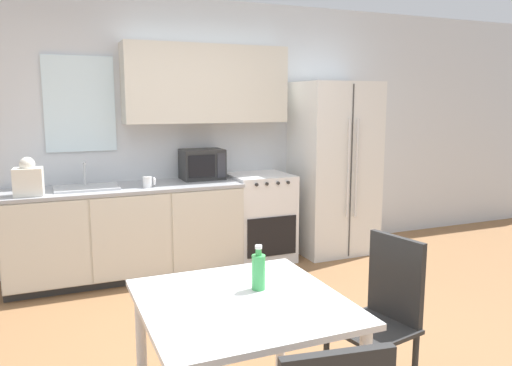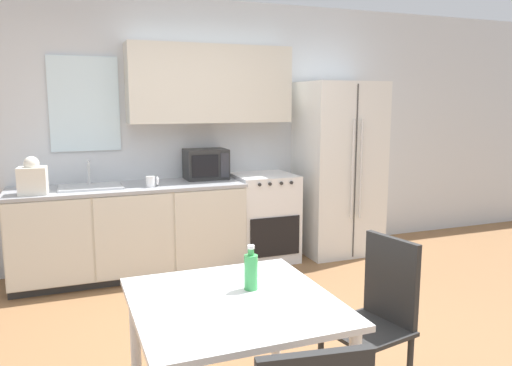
# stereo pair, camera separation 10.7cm
# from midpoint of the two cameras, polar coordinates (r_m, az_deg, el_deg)

# --- Properties ---
(ground_plane) EXTENTS (12.00, 12.00, 0.00)m
(ground_plane) POSITION_cam_midpoint_polar(r_m,az_deg,el_deg) (3.58, -2.48, -18.49)
(ground_plane) COLOR olive
(wall_back) EXTENTS (12.00, 0.38, 2.70)m
(wall_back) POSITION_cam_midpoint_polar(r_m,az_deg,el_deg) (5.21, -10.12, 6.61)
(wall_back) COLOR silver
(wall_back) RESTS_ON ground_plane
(kitchen_counter) EXTENTS (2.17, 0.67, 0.88)m
(kitchen_counter) POSITION_cam_midpoint_polar(r_m,az_deg,el_deg) (4.94, -15.14, -5.36)
(kitchen_counter) COLOR #333333
(kitchen_counter) RESTS_ON ground_plane
(oven_range) EXTENTS (0.62, 0.64, 0.91)m
(oven_range) POSITION_cam_midpoint_polar(r_m,az_deg,el_deg) (5.31, -0.12, -3.90)
(oven_range) COLOR white
(oven_range) RESTS_ON ground_plane
(refrigerator) EXTENTS (0.84, 0.73, 1.88)m
(refrigerator) POSITION_cam_midpoint_polar(r_m,az_deg,el_deg) (5.58, 8.32, 1.68)
(refrigerator) COLOR silver
(refrigerator) RESTS_ON ground_plane
(kitchen_sink) EXTENTS (0.57, 0.39, 0.24)m
(kitchen_sink) POSITION_cam_midpoint_polar(r_m,az_deg,el_deg) (4.83, -19.41, -0.42)
(kitchen_sink) COLOR #B7BABC
(kitchen_sink) RESTS_ON kitchen_counter
(microwave) EXTENTS (0.42, 0.32, 0.31)m
(microwave) POSITION_cam_midpoint_polar(r_m,az_deg,el_deg) (5.13, -6.76, 2.14)
(microwave) COLOR #282828
(microwave) RESTS_ON kitchen_counter
(coffee_mug) EXTENTS (0.11, 0.08, 0.10)m
(coffee_mug) POSITION_cam_midpoint_polar(r_m,az_deg,el_deg) (4.73, -12.85, 0.12)
(coffee_mug) COLOR white
(coffee_mug) RESTS_ON kitchen_counter
(grocery_bag_0) EXTENTS (0.24, 0.21, 0.33)m
(grocery_bag_0) POSITION_cam_midpoint_polar(r_m,az_deg,el_deg) (4.65, -25.19, 0.42)
(grocery_bag_0) COLOR silver
(grocery_bag_0) RESTS_ON kitchen_counter
(dining_table) EXTENTS (0.96, 0.99, 0.72)m
(dining_table) POSITION_cam_midpoint_polar(r_m,az_deg,el_deg) (2.52, -2.90, -15.26)
(dining_table) COLOR white
(dining_table) RESTS_ON ground_plane
(dining_chair_side) EXTENTS (0.47, 0.47, 0.93)m
(dining_chair_side) POSITION_cam_midpoint_polar(r_m,az_deg,el_deg) (2.93, 13.39, -13.65)
(dining_chair_side) COLOR #282828
(dining_chair_side) RESTS_ON ground_plane
(drink_bottle) EXTENTS (0.07, 0.07, 0.23)m
(drink_bottle) POSITION_cam_midpoint_polar(r_m,az_deg,el_deg) (2.56, -0.92, -10.02)
(drink_bottle) COLOR #3FB259
(drink_bottle) RESTS_ON dining_table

